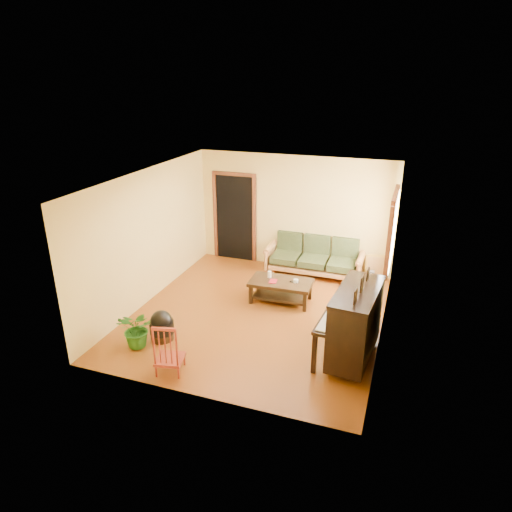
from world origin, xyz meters
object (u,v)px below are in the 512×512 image
at_px(coffee_table, 281,291).
at_px(red_chair, 169,347).
at_px(piano, 355,325).
at_px(footstool, 162,329).
at_px(armchair, 354,308).
at_px(potted_plant, 138,329).
at_px(ceramic_crock, 370,275).
at_px(sofa, 314,256).

height_order(coffee_table, red_chair, red_chair).
relative_size(coffee_table, piano, 0.88).
bearing_deg(coffee_table, footstool, -127.11).
bearing_deg(coffee_table, armchair, -22.67).
bearing_deg(potted_plant, ceramic_crock, 50.20).
distance_m(armchair, piano, 0.92).
bearing_deg(sofa, piano, -66.64).
distance_m(red_chair, ceramic_crock, 5.09).
relative_size(sofa, piano, 1.53).
height_order(footstool, ceramic_crock, footstool).
distance_m(sofa, potted_plant, 4.38).
bearing_deg(armchair, sofa, 119.56).
relative_size(armchair, footstool, 2.10).
bearing_deg(footstool, ceramic_crock, 49.90).
xyz_separation_m(red_chair, ceramic_crock, (2.50, 4.43, -0.32)).
relative_size(piano, footstool, 3.34).
xyz_separation_m(coffee_table, footstool, (-1.52, -2.01, -0.02)).
distance_m(coffee_table, armchair, 1.65).
distance_m(sofa, red_chair, 4.45).
distance_m(piano, red_chair, 2.87).
xyz_separation_m(piano, potted_plant, (-3.41, -0.82, -0.28)).
bearing_deg(armchair, footstool, -155.06).
relative_size(red_chair, potted_plant, 1.29).
xyz_separation_m(sofa, coffee_table, (-0.33, -1.51, -0.23)).
distance_m(armchair, red_chair, 3.25).
height_order(red_chair, ceramic_crock, red_chair).
height_order(sofa, ceramic_crock, sofa).
relative_size(coffee_table, armchair, 1.40).
relative_size(sofa, red_chair, 2.49).
distance_m(armchair, ceramic_crock, 2.31).
distance_m(armchair, potted_plant, 3.70).
bearing_deg(ceramic_crock, red_chair, -119.51).
bearing_deg(sofa, potted_plant, -118.60).
distance_m(piano, footstool, 3.22).
relative_size(sofa, ceramic_crock, 9.58).
bearing_deg(coffee_table, red_chair, -108.69).
distance_m(footstool, ceramic_crock, 4.79).
relative_size(piano, red_chair, 1.62).
relative_size(sofa, footstool, 5.13).
bearing_deg(footstool, potted_plant, -126.32).
distance_m(sofa, ceramic_crock, 1.30).
bearing_deg(potted_plant, footstool, 53.68).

